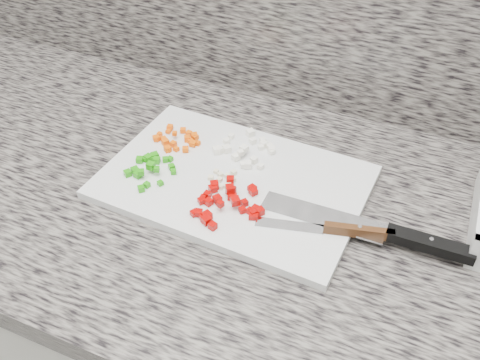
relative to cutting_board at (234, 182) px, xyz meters
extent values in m
cube|color=beige|center=(0.04, -0.02, -0.48)|extent=(3.92, 0.62, 0.86)
cube|color=slate|center=(0.04, -0.02, -0.03)|extent=(3.96, 0.64, 0.04)
cube|color=silver|center=(0.00, 0.00, 0.00)|extent=(0.42, 0.29, 0.01)
cube|color=#F25905|center=(-0.16, 0.04, 0.01)|extent=(0.01, 0.01, 0.01)
cube|color=#F25905|center=(-0.10, 0.03, 0.01)|extent=(0.01, 0.01, 0.01)
cube|color=#F25905|center=(-0.12, 0.08, 0.01)|extent=(0.01, 0.01, 0.01)
cube|color=#F25905|center=(-0.13, 0.02, 0.01)|extent=(0.01, 0.01, 0.01)
cube|color=#F25905|center=(-0.16, 0.04, 0.01)|extent=(0.01, 0.01, 0.01)
cube|color=#F25905|center=(-0.10, 0.05, 0.01)|extent=(0.01, 0.01, 0.01)
cube|color=#F25905|center=(-0.14, 0.06, 0.02)|extent=(0.01, 0.01, 0.01)
cube|color=#F25905|center=(-0.11, 0.06, 0.01)|extent=(0.01, 0.01, 0.01)
cube|color=#F25905|center=(-0.12, 0.03, 0.01)|extent=(0.01, 0.01, 0.01)
cube|color=#F25905|center=(-0.13, 0.08, 0.01)|extent=(0.01, 0.01, 0.01)
cube|color=#F25905|center=(-0.16, 0.07, 0.01)|extent=(0.01, 0.01, 0.01)
cube|color=#F25905|center=(-0.16, 0.08, 0.01)|extent=(0.01, 0.01, 0.01)
cube|color=#F25905|center=(-0.10, 0.07, 0.01)|extent=(0.01, 0.01, 0.01)
cube|color=#F25905|center=(-0.13, 0.04, 0.01)|extent=(0.01, 0.01, 0.01)
cube|color=#F25905|center=(-0.17, 0.05, 0.01)|extent=(0.01, 0.01, 0.01)
cube|color=#F25905|center=(-0.16, 0.08, 0.01)|extent=(0.01, 0.01, 0.01)
cube|color=#F25905|center=(-0.13, 0.02, 0.01)|extent=(0.01, 0.01, 0.01)
cube|color=#F25905|center=(-0.14, 0.03, 0.01)|extent=(0.02, 0.02, 0.01)
cube|color=#F25905|center=(-0.11, 0.07, 0.01)|extent=(0.01, 0.01, 0.01)
cube|color=#F25905|center=(-0.15, 0.04, 0.01)|extent=(0.01, 0.01, 0.01)
cube|color=#F25905|center=(-0.09, 0.06, 0.01)|extent=(0.01, 0.01, 0.01)
cube|color=#F25905|center=(-0.11, 0.06, 0.01)|extent=(0.01, 0.01, 0.01)
cube|color=white|center=(0.03, 0.08, 0.01)|extent=(0.01, 0.01, 0.01)
cube|color=white|center=(0.01, 0.05, 0.01)|extent=(0.01, 0.01, 0.01)
cube|color=white|center=(-0.01, 0.10, 0.01)|extent=(0.01, 0.01, 0.01)
cube|color=white|center=(-0.01, 0.06, 0.02)|extent=(0.02, 0.02, 0.01)
cube|color=white|center=(-0.02, 0.12, 0.01)|extent=(0.02, 0.02, 0.01)
cube|color=white|center=(-0.05, 0.05, 0.01)|extent=(0.02, 0.02, 0.01)
cube|color=white|center=(0.02, 0.10, 0.01)|extent=(0.01, 0.01, 0.01)
cube|color=white|center=(-0.04, 0.06, 0.01)|extent=(0.02, 0.02, 0.01)
cube|color=white|center=(-0.05, 0.08, 0.01)|extent=(0.01, 0.01, 0.01)
cube|color=white|center=(0.03, 0.09, 0.01)|extent=(0.01, 0.01, 0.01)
cube|color=white|center=(0.01, 0.03, 0.01)|extent=(0.02, 0.02, 0.01)
cube|color=white|center=(0.01, 0.10, 0.01)|extent=(0.01, 0.01, 0.01)
cube|color=white|center=(0.00, 0.03, 0.01)|extent=(0.02, 0.02, 0.01)
cube|color=white|center=(0.01, 0.11, 0.01)|extent=(0.01, 0.01, 0.01)
cube|color=white|center=(0.03, 0.04, 0.01)|extent=(0.01, 0.01, 0.01)
cube|color=white|center=(-0.02, 0.05, 0.01)|extent=(0.02, 0.02, 0.01)
cube|color=white|center=(0.01, 0.09, 0.01)|extent=(0.01, 0.01, 0.01)
cube|color=white|center=(-0.01, 0.05, 0.02)|extent=(0.01, 0.01, 0.01)
cube|color=white|center=(-0.05, 0.05, 0.01)|extent=(0.01, 0.01, 0.01)
cube|color=white|center=(-0.05, 0.10, 0.01)|extent=(0.01, 0.01, 0.01)
cube|color=#22910D|center=(-0.09, -0.03, 0.01)|extent=(0.01, 0.01, 0.01)
cube|color=#22910D|center=(-0.16, -0.06, 0.01)|extent=(0.01, 0.01, 0.01)
cube|color=#22910D|center=(-0.14, -0.01, 0.01)|extent=(0.01, 0.01, 0.01)
cube|color=#22910D|center=(-0.12, -0.01, 0.01)|extent=(0.01, 0.01, 0.01)
cube|color=#22910D|center=(-0.12, -0.08, 0.01)|extent=(0.01, 0.01, 0.01)
cube|color=#22910D|center=(-0.12, -0.04, 0.02)|extent=(0.01, 0.01, 0.01)
cube|color=#22910D|center=(-0.11, 0.00, 0.01)|extent=(0.01, 0.01, 0.01)
cube|color=#22910D|center=(-0.13, -0.01, 0.01)|extent=(0.01, 0.01, 0.01)
cube|color=#22910D|center=(-0.15, -0.05, 0.01)|extent=(0.02, 0.02, 0.01)
cube|color=#22910D|center=(-0.14, 0.00, 0.01)|extent=(0.02, 0.02, 0.01)
cube|color=#22910D|center=(-0.10, -0.02, 0.01)|extent=(0.01, 0.01, 0.01)
cube|color=#22910D|center=(-0.15, -0.02, 0.01)|extent=(0.01, 0.01, 0.01)
cube|color=#22910D|center=(-0.13, -0.06, 0.02)|extent=(0.01, 0.01, 0.01)
cube|color=#22910D|center=(-0.16, -0.02, 0.01)|extent=(0.01, 0.01, 0.01)
cube|color=#22910D|center=(-0.14, -0.06, 0.01)|extent=(0.01, 0.01, 0.01)
cube|color=#22910D|center=(-0.12, -0.07, 0.01)|extent=(0.01, 0.01, 0.01)
cube|color=#22910D|center=(-0.10, -0.06, 0.01)|extent=(0.01, 0.01, 0.01)
cube|color=#22910D|center=(-0.15, -0.01, 0.01)|extent=(0.01, 0.01, 0.01)
cube|color=#22910D|center=(-0.13, -0.04, 0.02)|extent=(0.01, 0.01, 0.01)
cube|color=#A20402|center=(0.04, -0.05, 0.01)|extent=(0.01, 0.01, 0.01)
cube|color=#A20402|center=(0.01, -0.04, 0.02)|extent=(0.02, 0.02, 0.01)
cube|color=#A20402|center=(0.01, -0.07, 0.02)|extent=(0.01, 0.01, 0.01)
cube|color=#A20402|center=(-0.01, -0.07, 0.01)|extent=(0.01, 0.01, 0.01)
cube|color=#A20402|center=(0.06, -0.05, 0.01)|extent=(0.01, 0.01, 0.01)
cube|color=#A20402|center=(0.05, -0.06, 0.01)|extent=(0.01, 0.01, 0.01)
cube|color=#A20402|center=(0.00, -0.10, 0.01)|extent=(0.02, 0.02, 0.01)
cube|color=#A20402|center=(0.04, -0.02, 0.01)|extent=(0.01, 0.01, 0.01)
cube|color=#A20402|center=(0.00, -0.10, 0.01)|extent=(0.01, 0.01, 0.01)
cube|color=#A20402|center=(0.04, -0.06, 0.01)|extent=(0.01, 0.01, 0.01)
cube|color=#A20402|center=(0.02, -0.04, 0.01)|extent=(0.01, 0.01, 0.01)
cube|color=#A20402|center=(0.07, -0.06, 0.01)|extent=(0.02, 0.02, 0.01)
cube|color=#A20402|center=(-0.02, -0.10, 0.01)|extent=(0.01, 0.01, 0.01)
cube|color=#A20402|center=(-0.02, -0.03, 0.01)|extent=(0.02, 0.02, 0.01)
cube|color=#A20402|center=(0.00, -0.11, 0.01)|extent=(0.02, 0.02, 0.01)
cube|color=#A20402|center=(0.06, -0.06, 0.01)|extent=(0.02, 0.02, 0.01)
cube|color=#A20402|center=(0.07, -0.07, 0.01)|extent=(0.01, 0.01, 0.01)
cube|color=#A20402|center=(-0.02, -0.07, 0.01)|extent=(0.01, 0.01, 0.01)
cube|color=#A20402|center=(-0.01, -0.10, 0.01)|extent=(0.01, 0.01, 0.01)
cube|color=#A20402|center=(0.06, -0.07, 0.01)|extent=(0.01, 0.01, 0.01)
cube|color=#A20402|center=(0.03, -0.06, 0.02)|extent=(0.02, 0.02, 0.01)
cube|color=#A20402|center=(0.04, -0.02, 0.01)|extent=(0.02, 0.02, 0.01)
cube|color=#A20402|center=(-0.02, -0.04, 0.01)|extent=(0.02, 0.02, 0.01)
cube|color=#A20402|center=(0.02, -0.11, 0.01)|extent=(0.01, 0.01, 0.01)
cube|color=#A20402|center=(-0.02, -0.06, 0.01)|extent=(0.01, 0.01, 0.01)
cube|color=#A20402|center=(0.00, -0.01, 0.01)|extent=(0.01, 0.01, 0.01)
cube|color=#A20402|center=(0.00, -0.06, 0.01)|extent=(0.02, 0.02, 0.01)
cube|color=#A20402|center=(-0.02, -0.06, 0.01)|extent=(0.01, 0.01, 0.01)
cube|color=#A20402|center=(0.04, -0.06, 0.01)|extent=(0.01, 0.01, 0.01)
cube|color=#A20402|center=(0.01, -0.03, 0.01)|extent=(0.01, 0.01, 0.01)
cube|color=beige|center=(-0.03, -0.02, 0.01)|extent=(0.01, 0.01, 0.01)
cube|color=beige|center=(0.00, 0.01, 0.01)|extent=(0.01, 0.01, 0.01)
cube|color=beige|center=(-0.01, -0.03, 0.01)|extent=(0.01, 0.01, 0.01)
cube|color=beige|center=(-0.02, -0.01, 0.01)|extent=(0.01, 0.01, 0.01)
cube|color=beige|center=(0.00, -0.02, 0.01)|extent=(0.01, 0.01, 0.01)
cube|color=beige|center=(0.00, -0.01, 0.01)|extent=(0.01, 0.01, 0.01)
cube|color=beige|center=(-0.03, 0.00, 0.01)|extent=(0.01, 0.01, 0.01)
cube|color=beige|center=(0.00, -0.02, 0.01)|extent=(0.01, 0.01, 0.00)
cube|color=beige|center=(-0.02, 0.00, 0.01)|extent=(0.01, 0.01, 0.01)
cube|color=beige|center=(-0.01, 0.00, 0.01)|extent=(0.01, 0.01, 0.01)
cube|color=beige|center=(-0.02, -0.03, 0.01)|extent=(0.01, 0.01, 0.01)
cube|color=white|center=(0.16, -0.03, 0.01)|extent=(0.18, 0.04, 0.00)
cube|color=black|center=(0.31, -0.03, 0.01)|extent=(0.12, 0.02, 0.02)
cylinder|color=white|center=(0.31, -0.03, 0.02)|extent=(0.01, 0.01, 0.00)
cube|color=white|center=(0.12, -0.06, 0.01)|extent=(0.10, 0.04, 0.00)
cube|color=#4C2913|center=(0.21, -0.04, 0.01)|extent=(0.10, 0.03, 0.02)
cylinder|color=white|center=(0.21, -0.04, 0.02)|extent=(0.01, 0.01, 0.00)
camera|label=1|loc=(0.27, -0.59, 0.56)|focal=40.00mm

